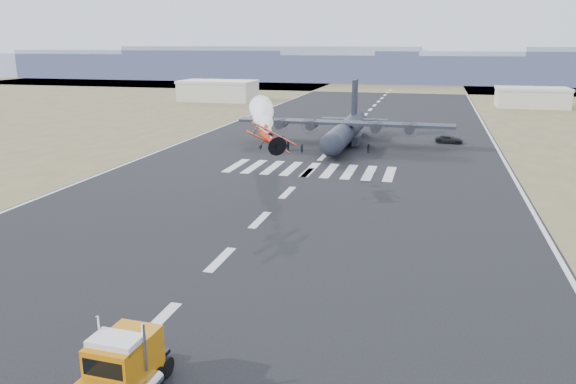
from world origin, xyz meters
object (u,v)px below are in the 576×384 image
at_px(hangar_left, 218,90).
at_px(crew_d, 342,147).
at_px(hangar_right, 532,97).
at_px(aerobatic_biplane, 269,138).
at_px(crew_e, 283,140).
at_px(support_vehicle, 449,139).
at_px(crew_c, 337,144).
at_px(crew_a, 302,149).
at_px(crew_h, 342,144).
at_px(semi_truck, 119,370).
at_px(transport_aircraft, 346,129).
at_px(crew_b, 369,148).
at_px(crew_f, 288,145).
at_px(crew_g, 279,144).

height_order(hangar_left, crew_d, hangar_left).
bearing_deg(hangar_left, crew_d, -55.46).
relative_size(hangar_right, crew_d, 13.12).
distance_m(aerobatic_biplane, crew_e, 40.77).
xyz_separation_m(support_vehicle, crew_c, (-20.01, -11.32, 0.18)).
height_order(crew_a, crew_h, crew_h).
bearing_deg(hangar_right, hangar_left, -177.08).
xyz_separation_m(semi_truck, aerobatic_biplane, (-2.93, 38.90, 6.09)).
bearing_deg(crew_h, hangar_left, 85.86).
distance_m(aerobatic_biplane, crew_d, 36.64).
xyz_separation_m(hangar_left, support_vehicle, (73.03, -65.39, -2.68)).
distance_m(transport_aircraft, crew_b, 8.80).
xyz_separation_m(crew_a, crew_d, (6.54, 3.73, -0.05)).
distance_m(crew_b, crew_d, 4.81).
bearing_deg(hangar_left, crew_c, -55.35).
relative_size(hangar_right, crew_e, 11.58).
bearing_deg(transport_aircraft, hangar_right, 60.58).
relative_size(hangar_left, hangar_right, 1.20).
distance_m(semi_truck, crew_f, 73.51).
relative_size(crew_d, crew_e, 0.88).
distance_m(hangar_right, crew_e, 97.83).
relative_size(transport_aircraft, support_vehicle, 7.61).
bearing_deg(support_vehicle, crew_e, 115.72).
xyz_separation_m(transport_aircraft, crew_e, (-11.45, -3.15, -2.09)).
bearing_deg(crew_d, semi_truck, 153.38).
distance_m(crew_c, crew_g, 10.65).
relative_size(hangar_left, transport_aircraft, 0.62).
distance_m(support_vehicle, crew_g, 33.32).
height_order(hangar_left, crew_f, hangar_left).
distance_m(crew_a, crew_b, 11.87).
height_order(hangar_right, crew_e, hangar_right).
relative_size(support_vehicle, crew_c, 2.87).
bearing_deg(support_vehicle, crew_d, 133.13).
relative_size(aerobatic_biplane, crew_b, 3.78).
xyz_separation_m(crew_c, crew_e, (-10.59, 1.21, -0.02)).
bearing_deg(semi_truck, transport_aircraft, 92.53).
bearing_deg(crew_a, support_vehicle, 165.71).
height_order(crew_b, crew_d, crew_b).
height_order(transport_aircraft, crew_f, transport_aircraft).
distance_m(semi_truck, aerobatic_biplane, 39.49).
xyz_separation_m(aerobatic_biplane, crew_e, (-8.85, 39.16, -7.09)).
bearing_deg(crew_h, crew_c, 168.82).
xyz_separation_m(support_vehicle, crew_f, (-28.26, -15.27, 0.22)).
xyz_separation_m(aerobatic_biplane, crew_h, (2.55, 38.38, -7.07)).
relative_size(crew_a, crew_g, 0.91).
xyz_separation_m(transport_aircraft, support_vehicle, (19.15, 6.95, -2.25)).
bearing_deg(crew_b, crew_f, 67.43).
height_order(semi_truck, crew_d, semi_truck).
distance_m(hangar_right, transport_aircraft, 89.04).
bearing_deg(aerobatic_biplane, crew_d, 66.00).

